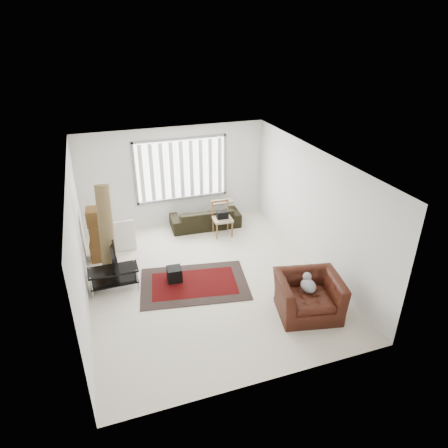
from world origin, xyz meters
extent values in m
plane|color=beige|center=(0.00, 0.00, 0.00)|extent=(6.00, 6.00, 0.00)
cube|color=white|center=(0.00, 0.00, 2.70)|extent=(5.00, 6.00, 0.02)
cube|color=white|center=(0.00, 3.00, 1.35)|extent=(5.00, 0.02, 2.70)
cube|color=white|center=(0.00, -3.00, 1.35)|extent=(5.00, 0.02, 2.70)
cube|color=white|center=(-2.50, 0.00, 1.35)|extent=(0.02, 6.00, 2.70)
cube|color=white|center=(2.50, 0.00, 1.35)|extent=(0.02, 6.00, 2.70)
cube|color=white|center=(0.20, 2.98, 1.55)|extent=(2.40, 0.01, 1.60)
cube|color=gray|center=(0.20, 2.96, 1.55)|extent=(2.52, 0.06, 1.72)
cube|color=white|center=(0.20, 2.92, 1.55)|extent=(2.40, 0.02, 1.55)
cube|color=black|center=(-0.32, -0.10, 0.01)|extent=(2.51, 1.88, 0.02)
cube|color=#3F0505|center=(-0.32, -0.10, 0.02)|extent=(1.96, 1.33, 0.00)
cube|color=black|center=(-1.95, 0.26, 0.49)|extent=(1.01, 0.46, 0.04)
cube|color=black|center=(-1.95, 0.26, 0.20)|extent=(0.97, 0.42, 0.03)
cylinder|color=#B2B2B7|center=(-2.41, 0.07, 0.25)|extent=(0.03, 0.03, 0.51)
cylinder|color=#B2B2B7|center=(-1.49, 0.07, 0.25)|extent=(0.03, 0.03, 0.51)
cylinder|color=#B2B2B7|center=(-2.41, 0.45, 0.25)|extent=(0.03, 0.03, 0.51)
cylinder|color=#B2B2B7|center=(-1.49, 0.45, 0.25)|extent=(0.03, 0.03, 0.51)
imported|color=black|center=(-1.95, 0.26, 0.74)|extent=(0.11, 0.82, 0.47)
cube|color=black|center=(-0.69, 0.16, 0.17)|extent=(0.33, 0.33, 0.31)
cube|color=brown|center=(-2.10, 1.66, 0.24)|extent=(0.56, 0.52, 0.48)
cube|color=brown|center=(-2.08, 1.63, 0.69)|extent=(0.51, 0.46, 0.43)
cube|color=brown|center=(-2.12, 1.68, 1.10)|extent=(0.46, 0.46, 0.38)
cube|color=silver|center=(-1.58, 1.90, 0.38)|extent=(0.59, 0.22, 0.75)
cylinder|color=brown|center=(-1.96, 0.93, 1.03)|extent=(0.45, 0.79, 2.07)
imported|color=black|center=(0.69, 2.45, 0.36)|extent=(1.93, 0.92, 0.73)
cube|color=#937F60|center=(0.99, 1.86, 0.45)|extent=(0.51, 0.51, 0.05)
cylinder|color=brown|center=(0.77, 1.66, 0.23)|extent=(0.04, 0.04, 0.45)
cylinder|color=brown|center=(1.18, 1.64, 0.23)|extent=(0.04, 0.04, 0.45)
cylinder|color=brown|center=(0.79, 2.07, 0.23)|extent=(0.04, 0.04, 0.45)
cylinder|color=brown|center=(1.20, 2.05, 0.23)|extent=(0.04, 0.04, 0.45)
cube|color=brown|center=(1.00, 2.07, 0.88)|extent=(0.46, 0.06, 0.06)
cube|color=brown|center=(0.79, 2.08, 0.68)|extent=(0.05, 0.05, 0.45)
cube|color=brown|center=(1.20, 2.06, 0.68)|extent=(0.05, 0.05, 0.45)
cube|color=black|center=(0.99, 1.86, 0.58)|extent=(0.31, 0.19, 0.19)
imported|color=#38140B|center=(1.52, -1.71, 0.45)|extent=(1.39, 1.27, 0.89)
ellipsoid|color=#59595B|center=(1.52, -1.71, 0.58)|extent=(0.31, 0.36, 0.22)
sphere|color=#59595B|center=(1.55, -1.55, 0.71)|extent=(0.17, 0.17, 0.17)
camera|label=1|loc=(-2.01, -7.05, 5.05)|focal=32.00mm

